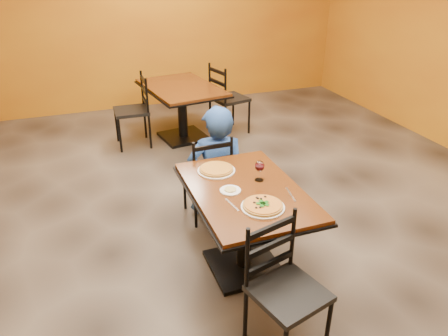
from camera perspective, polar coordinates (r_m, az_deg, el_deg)
name	(u,v)px	position (r m, az deg, el deg)	size (l,w,h in m)	color
floor	(223,234)	(4.03, -0.08, -8.78)	(7.00, 8.00, 0.01)	black
wall_back	(136,13)	(7.22, -11.64, 19.58)	(7.00, 0.01, 3.00)	#C28015
table_main	(245,210)	(3.34, 2.86, -5.69)	(0.83, 1.23, 0.75)	#59290E
table_second	(182,100)	(5.90, -5.65, 9.07)	(1.07, 1.43, 0.75)	#59290E
chair_main_near	(289,294)	(2.78, 8.63, -16.30)	(0.41, 0.41, 0.92)	black
chair_main_far	(207,175)	(4.10, -2.29, -0.96)	(0.40, 0.40, 0.88)	black
chair_second_left	(131,111)	(5.81, -12.30, 7.41)	(0.43, 0.43, 0.95)	black
chair_second_right	(230,99)	(6.12, 0.75, 9.22)	(0.45, 0.45, 0.99)	black
diner	(217,161)	(4.10, -0.97, 0.91)	(0.57, 0.37, 1.12)	navy
plate_main	(263,207)	(3.01, 5.21, -5.23)	(0.31, 0.31, 0.01)	white
pizza_main	(263,205)	(3.00, 5.22, -4.97)	(0.28, 0.28, 0.02)	maroon
plate_far	(216,171)	(3.49, -1.03, -0.34)	(0.31, 0.31, 0.01)	white
pizza_far	(216,169)	(3.48, -1.03, -0.11)	(0.28, 0.28, 0.02)	gold
side_plate	(230,190)	(3.20, 0.85, -3.02)	(0.16, 0.16, 0.01)	white
dip	(230,189)	(3.20, 0.85, -2.88)	(0.09, 0.09, 0.01)	tan
wine_glass	(259,170)	(3.32, 4.77, -0.26)	(0.08, 0.08, 0.18)	white
fork	(232,205)	(3.03, 1.07, -4.92)	(0.01, 0.19, 0.00)	silver
knife	(291,194)	(3.19, 8.90, -3.50)	(0.01, 0.21, 0.00)	silver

